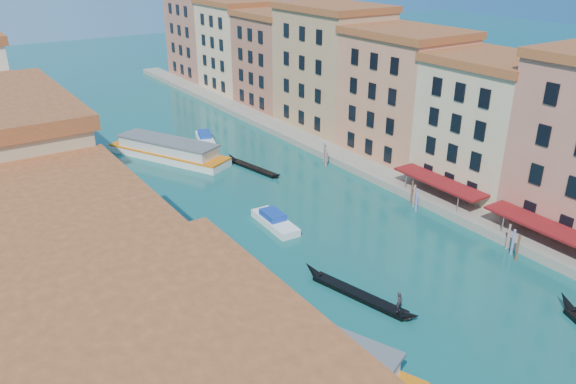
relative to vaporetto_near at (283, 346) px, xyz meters
The scene contains 10 objects.
right_bank_palazzos 56.54m from the vaporetto_near, 44.85° to the left, with size 12.80×128.40×21.00m.
quay 50.58m from the vaporetto_near, 51.26° to the left, with size 4.00×140.00×1.00m, color gray.
restaurant_awnings 31.98m from the vaporetto_near, ahead, with size 3.20×44.55×3.12m.
mooring_poles_right 28.93m from the vaporetto_near, ahead, with size 1.44×54.24×3.20m.
vaporetto_near is the anchor object (origin of this frame).
vaporetto_far 48.47m from the vaporetto_near, 77.53° to the left, with size 13.05×19.96×2.98m.
gondola_fore 11.03m from the vaporetto_near, 17.40° to the left, with size 4.24×12.83×2.60m.
gondola_far 40.98m from the vaporetto_near, 62.75° to the left, with size 3.14×11.59×1.65m.
motorboat_mid 23.04m from the vaporetto_near, 59.04° to the left, with size 2.69×7.53×1.54m.
motorboat_far 54.54m from the vaporetto_near, 70.15° to the left, with size 4.80×8.11×1.60m.
Camera 1 is at (-28.51, -3.37, 29.48)m, focal length 35.00 mm.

